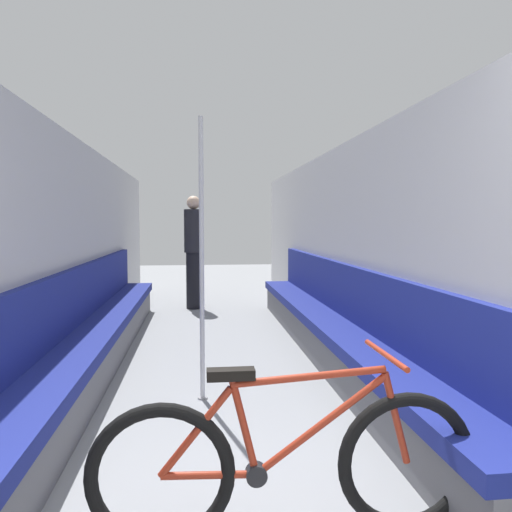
# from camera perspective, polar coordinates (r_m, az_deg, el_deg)

# --- Properties ---
(wall_left) EXTENTS (0.10, 10.71, 2.17)m
(wall_left) POSITION_cam_1_polar(r_m,az_deg,el_deg) (4.86, -20.89, 0.37)
(wall_left) COLOR #B2B2B7
(wall_left) RESTS_ON ground
(wall_right) EXTENTS (0.10, 10.71, 2.17)m
(wall_right) POSITION_cam_1_polar(r_m,az_deg,el_deg) (4.95, 11.48, 0.61)
(wall_right) COLOR #B2B2B7
(wall_right) RESTS_ON ground
(bench_seat_row_left) EXTENTS (0.43, 6.10, 0.95)m
(bench_seat_row_left) POSITION_cam_1_polar(r_m,az_deg,el_deg) (4.94, -17.93, -8.66)
(bench_seat_row_left) COLOR #5B5B60
(bench_seat_row_left) RESTS_ON ground
(bench_seat_row_right) EXTENTS (0.43, 6.10, 0.95)m
(bench_seat_row_right) POSITION_cam_1_polar(r_m,az_deg,el_deg) (5.02, 8.69, -8.32)
(bench_seat_row_right) COLOR #5B5B60
(bench_seat_row_right) RESTS_ON ground
(bicycle) EXTENTS (1.69, 0.46, 0.80)m
(bicycle) POSITION_cam_1_polar(r_m,az_deg,el_deg) (2.30, 3.52, -22.65)
(bicycle) COLOR black
(bicycle) RESTS_ON ground
(grab_pole_near) EXTENTS (0.08, 0.08, 2.15)m
(grab_pole_near) POSITION_cam_1_polar(r_m,az_deg,el_deg) (3.80, -6.22, -0.88)
(grab_pole_near) COLOR gray
(grab_pole_near) RESTS_ON ground
(passenger_standing) EXTENTS (0.30, 0.30, 1.77)m
(passenger_standing) POSITION_cam_1_polar(r_m,az_deg,el_deg) (7.89, -7.12, 0.64)
(passenger_standing) COLOR black
(passenger_standing) RESTS_ON ground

